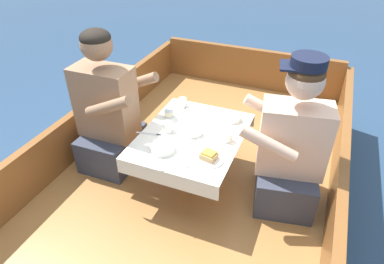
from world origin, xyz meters
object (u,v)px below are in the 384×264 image
(person_starboard, at_px, (290,150))
(tin_can, at_px, (169,113))
(sandwich, at_px, (209,155))
(coffee_cup_center, at_px, (183,102))
(person_port, at_px, (108,115))
(coffee_cup_starboard, at_px, (168,127))
(coffee_cup_port, at_px, (227,137))

(person_starboard, relative_size, tin_can, 14.95)
(sandwich, height_order, coffee_cup_center, coffee_cup_center)
(person_port, distance_m, person_starboard, 1.25)
(sandwich, relative_size, tin_can, 1.55)
(person_port, relative_size, coffee_cup_starboard, 10.64)
(coffee_cup_port, height_order, tin_can, coffee_cup_port)
(person_port, height_order, coffee_cup_center, person_port)
(person_starboard, bearing_deg, coffee_cup_center, -27.61)
(coffee_cup_center, bearing_deg, sandwich, -52.73)
(coffee_cup_center, height_order, tin_can, coffee_cup_center)
(person_port, bearing_deg, coffee_cup_starboard, 0.18)
(coffee_cup_starboard, distance_m, coffee_cup_center, 0.34)
(coffee_cup_center, relative_size, tin_can, 1.31)
(person_starboard, height_order, coffee_cup_center, person_starboard)
(coffee_cup_port, xyz_separation_m, tin_can, (-0.47, 0.13, -0.00))
(person_starboard, height_order, coffee_cup_port, person_starboard)
(person_starboard, bearing_deg, person_port, -6.42)
(tin_can, bearing_deg, coffee_cup_port, -15.44)
(sandwich, distance_m, tin_can, 0.56)
(person_starboard, xyz_separation_m, coffee_cup_port, (-0.39, -0.04, 0.01))
(coffee_cup_port, distance_m, coffee_cup_center, 0.52)
(person_port, relative_size, sandwich, 9.81)
(person_port, distance_m, coffee_cup_port, 0.85)
(coffee_cup_port, bearing_deg, tin_can, 164.56)
(person_port, bearing_deg, coffee_cup_center, 38.21)
(sandwich, relative_size, coffee_cup_starboard, 1.08)
(coffee_cup_center, bearing_deg, person_starboard, -17.18)
(person_port, height_order, person_starboard, person_port)
(sandwich, bearing_deg, coffee_cup_port, 80.39)
(person_port, distance_m, sandwich, 0.83)
(coffee_cup_starboard, height_order, tin_can, coffee_cup_starboard)
(person_starboard, distance_m, coffee_cup_starboard, 0.79)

